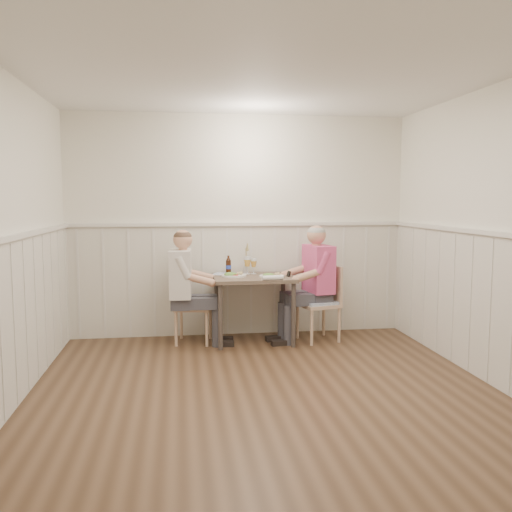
# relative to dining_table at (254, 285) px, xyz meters

# --- Properties ---
(ground_plane) EXTENTS (4.50, 4.50, 0.00)m
(ground_plane) POSITION_rel_dining_table_xyz_m (-0.12, -1.84, -0.65)
(ground_plane) COLOR #452F1D
(room_shell) EXTENTS (4.04, 4.54, 2.60)m
(room_shell) POSITION_rel_dining_table_xyz_m (-0.12, -1.84, 0.87)
(room_shell) COLOR white
(room_shell) RESTS_ON ground
(wainscot) EXTENTS (4.00, 4.49, 1.34)m
(wainscot) POSITION_rel_dining_table_xyz_m (-0.12, -1.15, 0.04)
(wainscot) COLOR silver
(wainscot) RESTS_ON ground
(dining_table) EXTENTS (0.90, 0.70, 0.75)m
(dining_table) POSITION_rel_dining_table_xyz_m (0.00, 0.00, 0.00)
(dining_table) COLOR brown
(dining_table) RESTS_ON ground
(chair_right) EXTENTS (0.49, 0.49, 0.86)m
(chair_right) POSITION_rel_dining_table_xyz_m (0.79, -0.04, -0.18)
(chair_right) COLOR tan
(chair_right) RESTS_ON ground
(chair_left) EXTENTS (0.46, 0.46, 0.84)m
(chair_left) POSITION_rel_dining_table_xyz_m (-0.73, 0.06, -0.19)
(chair_left) COLOR tan
(chair_left) RESTS_ON ground
(man_in_pink) EXTENTS (0.67, 0.47, 1.34)m
(man_in_pink) POSITION_rel_dining_table_xyz_m (0.70, -0.04, -0.08)
(man_in_pink) COLOR #3F3F47
(man_in_pink) RESTS_ON ground
(diner_cream) EXTENTS (0.62, 0.43, 1.31)m
(diner_cream) POSITION_rel_dining_table_xyz_m (-0.77, -0.05, -0.10)
(diner_cream) COLOR #3F3F47
(diner_cream) RESTS_ON ground
(plate_man) EXTENTS (0.28, 0.28, 0.07)m
(plate_man) POSITION_rel_dining_table_xyz_m (0.18, -0.10, 0.13)
(plate_man) COLOR white
(plate_man) RESTS_ON dining_table
(plate_diner) EXTENTS (0.29, 0.29, 0.07)m
(plate_diner) POSITION_rel_dining_table_xyz_m (-0.23, 0.01, 0.13)
(plate_diner) COLOR white
(plate_diner) RESTS_ON dining_table
(beer_glass_a) EXTENTS (0.07, 0.07, 0.18)m
(beer_glass_a) POSITION_rel_dining_table_xyz_m (0.03, 0.19, 0.23)
(beer_glass_a) COLOR silver
(beer_glass_a) RESTS_ON dining_table
(beer_glass_b) EXTENTS (0.08, 0.08, 0.20)m
(beer_glass_b) POSITION_rel_dining_table_xyz_m (-0.05, 0.19, 0.24)
(beer_glass_b) COLOR silver
(beer_glass_b) RESTS_ON dining_table
(beer_bottle) EXTENTS (0.06, 0.06, 0.22)m
(beer_bottle) POSITION_rel_dining_table_xyz_m (-0.26, 0.21, 0.20)
(beer_bottle) COLOR black
(beer_bottle) RESTS_ON dining_table
(rolled_napkin) EXTENTS (0.23, 0.08, 0.05)m
(rolled_napkin) POSITION_rel_dining_table_xyz_m (0.16, -0.31, 0.13)
(rolled_napkin) COLOR white
(rolled_napkin) RESTS_ON dining_table
(grass_vase) EXTENTS (0.04, 0.04, 0.37)m
(grass_vase) POSITION_rel_dining_table_xyz_m (-0.06, 0.25, 0.27)
(grass_vase) COLOR silver
(grass_vase) RESTS_ON dining_table
(gingham_mat) EXTENTS (0.36, 0.33, 0.01)m
(gingham_mat) POSITION_rel_dining_table_xyz_m (-0.30, 0.20, 0.11)
(gingham_mat) COLOR #5F7BAA
(gingham_mat) RESTS_ON dining_table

